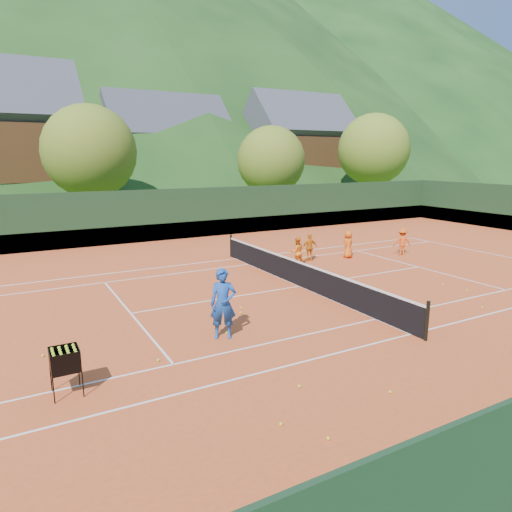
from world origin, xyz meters
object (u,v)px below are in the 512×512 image
ball_hopper (65,361)px  student_a (297,252)px  coach (223,304)px  student_b (310,247)px  student_c (348,244)px  student_d (402,242)px  chalet_right (298,153)px  tennis_net (300,273)px  chalet_mid (166,155)px

ball_hopper → student_a: bearing=34.2°
coach → student_a: (6.36, 5.92, -0.29)m
student_b → student_c: (2.04, -0.34, 0.01)m
student_c → student_d: (2.81, -0.77, 0.01)m
chalet_right → student_c: bearing=-119.3°
coach → student_c: 11.36m
student_c → chalet_right: (15.14, 26.99, 4.57)m
student_b → tennis_net: student_b is taller
student_a → chalet_right: (18.30, 27.26, 4.57)m
coach → ball_hopper: (-4.11, -1.20, -0.22)m
student_b → chalet_right: chalet_right is taller
student_a → tennis_net: 3.23m
student_c → chalet_right: chalet_right is taller
student_b → tennis_net: (-2.83, -3.35, -0.15)m
student_c → ball_hopper: bearing=12.9°
student_b → student_c: 2.06m
chalet_mid → ball_hopper: bearing=-111.1°
tennis_net → ball_hopper: 9.81m
student_a → chalet_right: 33.15m
coach → student_b: coach is taller
student_d → student_b: bearing=12.0°
student_b → ball_hopper: 13.94m
student_d → ball_hopper: 17.73m
coach → student_a: bearing=67.3°
student_d → chalet_right: 30.71m
student_b → chalet_right: 32.03m
coach → chalet_mid: chalet_mid is taller
student_c → chalet_right: bearing=-134.9°
student_d → tennis_net: 8.00m
ball_hopper → chalet_right: chalet_right is taller
chalet_mid → chalet_right: (14.00, -4.00, 0.27)m
student_b → chalet_right: bearing=-115.3°
student_a → chalet_mid: size_ratio=0.11×
ball_hopper → chalet_right: 45.06m
student_c → student_b: bearing=-25.0°
coach → chalet_right: chalet_right is taller
coach → ball_hopper: 4.29m
student_d → chalet_mid: chalet_mid is taller
student_c → chalet_mid: (1.14, 30.99, 4.30)m
student_d → tennis_net: (-7.67, -2.24, -0.17)m
coach → student_c: (9.52, 6.19, -0.30)m
tennis_net → ball_hopper: size_ratio=12.07×
chalet_right → coach: bearing=-126.6°
student_d → chalet_right: bearing=-89.0°
student_b → student_a: bearing=35.9°
student_c → ball_hopper: size_ratio=1.33×
student_a → ball_hopper: 12.66m
student_a → chalet_mid: chalet_mid is taller
student_b → student_d: 4.97m
ball_hopper → student_d: bearing=21.9°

